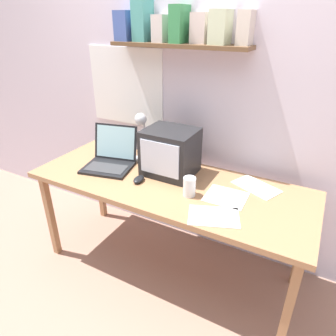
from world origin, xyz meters
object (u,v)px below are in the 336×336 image
at_px(crt_monitor, 170,152).
at_px(loose_paper_near_laptop, 256,187).
at_px(corner_desk, 168,189).
at_px(laptop, 111,156).
at_px(loose_paper_near_monitor, 214,216).
at_px(computer_mouse, 139,179).
at_px(desk_lamp, 143,134).
at_px(juice_glass, 189,187).
at_px(open_notebook, 226,197).

relative_size(crt_monitor, loose_paper_near_laptop, 1.04).
relative_size(corner_desk, laptop, 4.71).
distance_m(crt_monitor, loose_paper_near_monitor, 0.58).
height_order(crt_monitor, computer_mouse, crt_monitor).
relative_size(desk_lamp, computer_mouse, 3.30).
relative_size(laptop, loose_paper_near_monitor, 1.22).
relative_size(crt_monitor, juice_glass, 2.83).
relative_size(juice_glass, loose_paper_near_monitor, 0.37).
bearing_deg(desk_lamp, loose_paper_near_monitor, -38.46).
height_order(open_notebook, loose_paper_near_monitor, same).
bearing_deg(loose_paper_near_laptop, loose_paper_near_monitor, -106.37).
bearing_deg(open_notebook, desk_lamp, 164.72).
bearing_deg(laptop, desk_lamp, 32.53).
xyz_separation_m(laptop, loose_paper_near_laptop, (1.00, 0.18, -0.07)).
distance_m(juice_glass, computer_mouse, 0.36).
height_order(corner_desk, open_notebook, open_notebook).
xyz_separation_m(corner_desk, laptop, (-0.48, 0.02, 0.13)).
xyz_separation_m(crt_monitor, laptop, (-0.43, -0.10, -0.09)).
height_order(computer_mouse, loose_paper_near_monitor, computer_mouse).
bearing_deg(crt_monitor, loose_paper_near_monitor, -37.39).
relative_size(laptop, computer_mouse, 3.47).
bearing_deg(crt_monitor, desk_lamp, 164.90).
relative_size(open_notebook, loose_paper_near_monitor, 0.76).
height_order(desk_lamp, loose_paper_near_laptop, desk_lamp).
relative_size(desk_lamp, loose_paper_near_laptop, 1.15).
bearing_deg(loose_paper_near_monitor, crt_monitor, 142.71).
bearing_deg(desk_lamp, computer_mouse, -71.36).
relative_size(computer_mouse, open_notebook, 0.46).
distance_m(corner_desk, laptop, 0.50).
distance_m(laptop, loose_paper_near_monitor, 0.91).
height_order(corner_desk, desk_lamp, desk_lamp).
xyz_separation_m(laptop, computer_mouse, (0.31, -0.11, -0.05)).
xyz_separation_m(loose_paper_near_laptop, open_notebook, (-0.13, -0.20, 0.00)).
distance_m(desk_lamp, loose_paper_near_laptop, 0.86).
bearing_deg(loose_paper_near_laptop, laptop, -169.84).
distance_m(desk_lamp, computer_mouse, 0.37).
xyz_separation_m(desk_lamp, open_notebook, (0.71, -0.19, -0.21)).
bearing_deg(open_notebook, computer_mouse, -171.09).
distance_m(laptop, juice_glass, 0.68).
xyz_separation_m(crt_monitor, open_notebook, (0.44, -0.12, -0.15)).
height_order(laptop, computer_mouse, laptop).
bearing_deg(computer_mouse, desk_lamp, 117.04).
relative_size(corner_desk, desk_lamp, 4.95).
height_order(desk_lamp, juice_glass, desk_lamp).
bearing_deg(laptop, loose_paper_near_laptop, -2.56).
bearing_deg(computer_mouse, corner_desk, 27.67).
bearing_deg(juice_glass, desk_lamp, 151.19).
distance_m(computer_mouse, loose_paper_near_laptop, 0.75).
distance_m(open_notebook, loose_paper_near_monitor, 0.22).
bearing_deg(juice_glass, laptop, 170.76).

